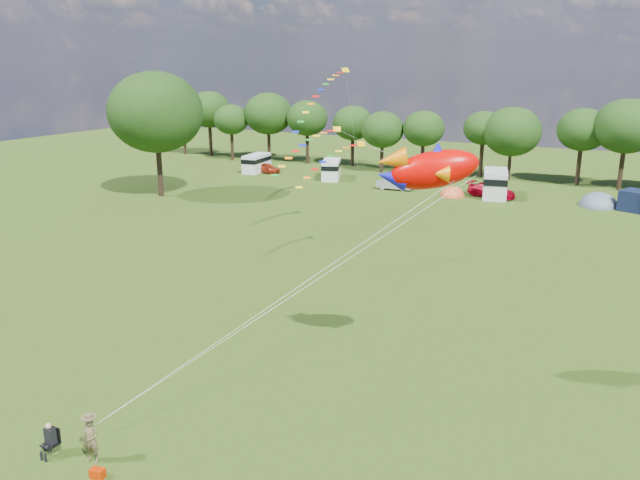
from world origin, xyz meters
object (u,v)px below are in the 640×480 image
at_px(car_c, 492,190).
at_px(car_a, 266,168).
at_px(big_tree, 156,112).
at_px(car_b, 394,184).
at_px(kite_flyer, 91,440).
at_px(tent_greyblue, 598,206).
at_px(campervan_a, 257,163).
at_px(campervan_c, 495,183).
at_px(camp_chair, 51,436).
at_px(tent_orange, 452,196).
at_px(campervan_b, 331,169).
at_px(fish_kite, 426,169).

bearing_deg(car_c, car_a, 99.44).
bearing_deg(big_tree, car_b, 35.24).
distance_m(car_a, kite_flyer, 62.12).
xyz_separation_m(big_tree, tent_greyblue, (42.86, 16.61, -9.00)).
relative_size(car_b, campervan_a, 0.77).
relative_size(campervan_c, camp_chair, 4.55).
bearing_deg(tent_greyblue, tent_orange, -172.41).
xyz_separation_m(car_b, tent_orange, (6.90, -0.42, -0.66)).
xyz_separation_m(car_c, camp_chair, (-3.99, -54.21, 0.06)).
bearing_deg(campervan_b, kite_flyer, 176.27).
relative_size(car_b, car_c, 0.77).
height_order(campervan_a, campervan_c, campervan_c).
bearing_deg(camp_chair, car_a, 116.35).
bearing_deg(campervan_c, campervan_b, 73.93).
height_order(campervan_c, tent_orange, campervan_c).
bearing_deg(campervan_a, campervan_b, -96.15).
height_order(big_tree, car_b, big_tree).
bearing_deg(car_b, campervan_a, 76.30).
bearing_deg(big_tree, campervan_a, 87.65).
bearing_deg(fish_kite, campervan_c, 77.91).
height_order(car_c, kite_flyer, kite_flyer).
relative_size(big_tree, camp_chair, 9.72).
distance_m(tent_greyblue, camp_chair, 56.65).
height_order(tent_greyblue, fish_kite, fish_kite).
bearing_deg(tent_orange, campervan_b, 168.96).
height_order(car_b, car_c, car_c).
distance_m(car_a, camp_chair, 61.76).
relative_size(car_b, campervan_c, 0.62).
xyz_separation_m(car_a, fish_kite, (36.42, -45.25, 9.30)).
bearing_deg(kite_flyer, campervan_b, 96.03).
relative_size(big_tree, tent_orange, 4.50).
height_order(car_c, tent_greyblue, car_c).
relative_size(car_c, fish_kite, 1.14).
distance_m(campervan_a, tent_greyblue, 42.17).
bearing_deg(car_a, tent_greyblue, -86.74).
bearing_deg(tent_greyblue, car_a, 178.14).
distance_m(big_tree, car_b, 27.45).
xyz_separation_m(car_b, campervan_b, (-9.50, 2.78, 0.60)).
height_order(car_c, campervan_b, campervan_b).
bearing_deg(campervan_c, car_c, 144.64).
relative_size(car_c, campervan_a, 1.00).
height_order(big_tree, camp_chair, big_tree).
height_order(big_tree, campervan_a, big_tree).
xyz_separation_m(car_c, campervan_a, (-31.45, 1.81, 0.52)).
bearing_deg(fish_kite, campervan_b, 100.46).
height_order(kite_flyer, camp_chair, kite_flyer).
xyz_separation_m(big_tree, car_b, (21.36, 15.09, -8.33)).
xyz_separation_m(car_a, campervan_a, (-1.48, -0.01, 0.61)).
relative_size(campervan_a, tent_orange, 1.70).
height_order(car_b, camp_chair, same).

